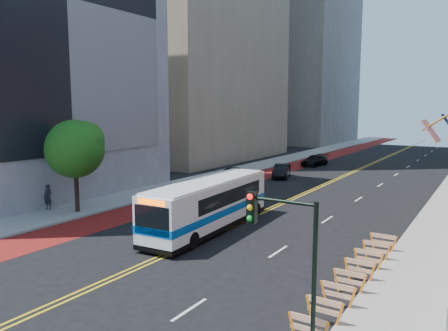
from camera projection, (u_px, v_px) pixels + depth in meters
ground at (134, 269)px, 20.97m from camera, size 160.00×160.00×0.00m
sidewalk_left at (236, 171)px, 52.48m from camera, size 4.00×140.00×0.15m
bus_lane_paint at (265, 174)px, 50.43m from camera, size 3.60×140.00×0.01m
center_line_inner at (332, 181)px, 46.27m from camera, size 0.14×140.00×0.01m
center_line_outer at (335, 181)px, 46.08m from camera, size 0.14×140.00×0.01m
lane_dashes at (396, 175)px, 50.37m from camera, size 0.14×98.20×0.01m
grey_building_left at (13, 20)px, 36.70m from camera, size 14.10×24.00×30.00m
construction_barriers at (355, 273)px, 18.71m from camera, size 1.42×10.91×1.00m
street_tree at (76, 147)px, 31.31m from camera, size 4.20×4.20×6.70m
traffic_signal at (285, 247)px, 12.58m from camera, size 2.21×0.34×5.07m
transit_bus at (210, 204)px, 27.59m from camera, size 3.22×11.75×3.19m
car_a at (231, 174)px, 46.24m from camera, size 2.24×4.41×1.44m
car_b at (282, 171)px, 48.04m from camera, size 2.86×4.78×1.49m
car_c at (315, 161)px, 57.78m from camera, size 2.67×5.14×1.42m
pedestrian at (48, 197)px, 32.38m from camera, size 0.78×0.60×1.89m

